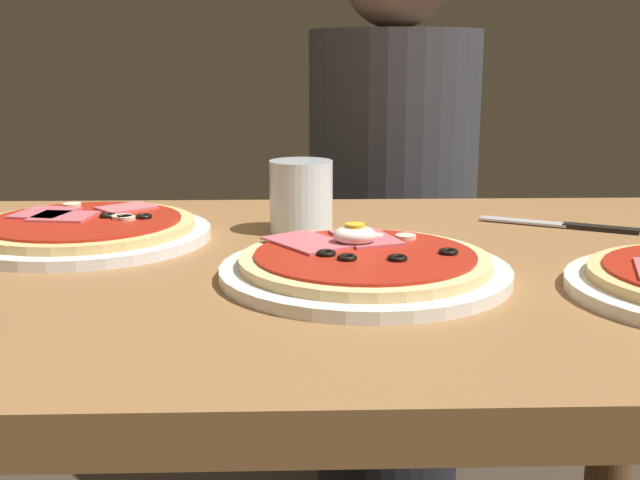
# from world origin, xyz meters

# --- Properties ---
(dining_table) EXTENTS (1.18, 0.72, 0.72)m
(dining_table) POSITION_xyz_m (0.00, 0.00, 0.60)
(dining_table) COLOR olive
(dining_table) RESTS_ON ground
(pizza_foreground) EXTENTS (0.28, 0.28, 0.05)m
(pizza_foreground) POSITION_xyz_m (0.11, -0.07, 0.73)
(pizza_foreground) COLOR white
(pizza_foreground) RESTS_ON dining_table
(pizza_across_left) EXTENTS (0.30, 0.30, 0.03)m
(pizza_across_left) POSITION_xyz_m (-0.21, 0.10, 0.73)
(pizza_across_left) COLOR white
(pizza_across_left) RESTS_ON dining_table
(water_glass_near) EXTENTS (0.08, 0.08, 0.09)m
(water_glass_near) POSITION_xyz_m (0.05, 0.14, 0.76)
(water_glass_near) COLOR silver
(water_glass_near) RESTS_ON dining_table
(knife) EXTENTS (0.18, 0.11, 0.01)m
(knife) POSITION_xyz_m (0.38, 0.15, 0.72)
(knife) COLOR silver
(knife) RESTS_ON dining_table
(diner_person) EXTENTS (0.32, 0.32, 1.18)m
(diner_person) POSITION_xyz_m (0.23, 0.68, 0.56)
(diner_person) COLOR black
(diner_person) RESTS_ON ground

